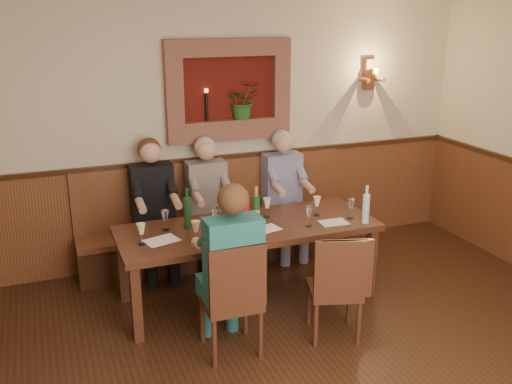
{
  "coord_description": "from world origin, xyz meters",
  "views": [
    {
      "loc": [
        -1.71,
        -2.78,
        2.66
      ],
      "look_at": [
        0.1,
        1.9,
        1.05
      ],
      "focal_mm": 40.0,
      "sensor_mm": 36.0,
      "label": 1
    }
  ],
  "objects_px": {
    "dining_table": "(248,233)",
    "chair_near_left": "(231,320)",
    "chair_near_right": "(334,307)",
    "person_bench_right": "(285,205)",
    "spittoon_bucket": "(238,215)",
    "water_bottle": "(366,208)",
    "person_bench_left": "(155,221)",
    "person_chair_front": "(230,283)",
    "wine_bottle_green_a": "(256,210)",
    "bench": "(218,233)",
    "wine_bottle_green_b": "(187,212)",
    "person_bench_mid": "(209,215)"
  },
  "relations": [
    {
      "from": "chair_near_right",
      "to": "person_bench_right",
      "type": "bearing_deg",
      "value": 97.23
    },
    {
      "from": "dining_table",
      "to": "person_bench_mid",
      "type": "height_order",
      "value": "person_bench_mid"
    },
    {
      "from": "person_bench_left",
      "to": "bench",
      "type": "bearing_deg",
      "value": 8.61
    },
    {
      "from": "person_bench_mid",
      "to": "water_bottle",
      "type": "relative_size",
      "value": 3.88
    },
    {
      "from": "chair_near_left",
      "to": "wine_bottle_green_a",
      "type": "distance_m",
      "value": 1.09
    },
    {
      "from": "dining_table",
      "to": "spittoon_bucket",
      "type": "bearing_deg",
      "value": -168.15
    },
    {
      "from": "bench",
      "to": "person_chair_front",
      "type": "relative_size",
      "value": 2.06
    },
    {
      "from": "wine_bottle_green_b",
      "to": "person_chair_front",
      "type": "bearing_deg",
      "value": -84.28
    },
    {
      "from": "chair_near_right",
      "to": "person_bench_mid",
      "type": "distance_m",
      "value": 1.84
    },
    {
      "from": "water_bottle",
      "to": "chair_near_left",
      "type": "bearing_deg",
      "value": -162.57
    },
    {
      "from": "wine_bottle_green_a",
      "to": "bench",
      "type": "bearing_deg",
      "value": 93.36
    },
    {
      "from": "dining_table",
      "to": "wine_bottle_green_a",
      "type": "bearing_deg",
      "value": -45.53
    },
    {
      "from": "chair_near_right",
      "to": "dining_table",
      "type": "bearing_deg",
      "value": 133.94
    },
    {
      "from": "person_bench_left",
      "to": "person_bench_mid",
      "type": "relative_size",
      "value": 1.02
    },
    {
      "from": "person_bench_left",
      "to": "person_bench_mid",
      "type": "xyz_separation_m",
      "value": [
        0.58,
        0.0,
        -0.01
      ]
    },
    {
      "from": "dining_table",
      "to": "person_bench_left",
      "type": "xyz_separation_m",
      "value": [
        -0.7,
        0.84,
        -0.08
      ]
    },
    {
      "from": "person_bench_right",
      "to": "chair_near_left",
      "type": "bearing_deg",
      "value": -126.04
    },
    {
      "from": "bench",
      "to": "person_bench_right",
      "type": "height_order",
      "value": "person_bench_right"
    },
    {
      "from": "person_bench_right",
      "to": "dining_table",
      "type": "bearing_deg",
      "value": -131.77
    },
    {
      "from": "chair_near_left",
      "to": "person_chair_front",
      "type": "height_order",
      "value": "person_chair_front"
    },
    {
      "from": "chair_near_left",
      "to": "wine_bottle_green_a",
      "type": "xyz_separation_m",
      "value": [
        0.5,
        0.74,
        0.62
      ]
    },
    {
      "from": "wine_bottle_green_a",
      "to": "person_bench_right",
      "type": "bearing_deg",
      "value": 52.48
    },
    {
      "from": "dining_table",
      "to": "bench",
      "type": "bearing_deg",
      "value": 90.0
    },
    {
      "from": "chair_near_left",
      "to": "person_chair_front",
      "type": "distance_m",
      "value": 0.31
    },
    {
      "from": "spittoon_bucket",
      "to": "water_bottle",
      "type": "height_order",
      "value": "water_bottle"
    },
    {
      "from": "bench",
      "to": "water_bottle",
      "type": "height_order",
      "value": "water_bottle"
    },
    {
      "from": "dining_table",
      "to": "person_chair_front",
      "type": "bearing_deg",
      "value": -119.56
    },
    {
      "from": "chair_near_left",
      "to": "spittoon_bucket",
      "type": "xyz_separation_m",
      "value": [
        0.34,
        0.77,
        0.59
      ]
    },
    {
      "from": "chair_near_right",
      "to": "wine_bottle_green_a",
      "type": "xyz_separation_m",
      "value": [
        -0.38,
        0.82,
        0.64
      ]
    },
    {
      "from": "dining_table",
      "to": "water_bottle",
      "type": "distance_m",
      "value": 1.13
    },
    {
      "from": "wine_bottle_green_a",
      "to": "wine_bottle_green_b",
      "type": "distance_m",
      "value": 0.63
    },
    {
      "from": "dining_table",
      "to": "chair_near_left",
      "type": "relative_size",
      "value": 2.41
    },
    {
      "from": "chair_near_right",
      "to": "water_bottle",
      "type": "bearing_deg",
      "value": 59.55
    },
    {
      "from": "bench",
      "to": "wine_bottle_green_a",
      "type": "height_order",
      "value": "wine_bottle_green_a"
    },
    {
      "from": "chair_near_left",
      "to": "water_bottle",
      "type": "height_order",
      "value": "water_bottle"
    },
    {
      "from": "person_bench_left",
      "to": "dining_table",
      "type": "bearing_deg",
      "value": -50.01
    },
    {
      "from": "dining_table",
      "to": "chair_near_left",
      "type": "xyz_separation_m",
      "value": [
        -0.44,
        -0.8,
        -0.39
      ]
    },
    {
      "from": "chair_near_left",
      "to": "chair_near_right",
      "type": "xyz_separation_m",
      "value": [
        0.88,
        -0.09,
        -0.02
      ]
    },
    {
      "from": "chair_near_left",
      "to": "dining_table",
      "type": "bearing_deg",
      "value": 62.74
    },
    {
      "from": "dining_table",
      "to": "water_bottle",
      "type": "relative_size",
      "value": 6.6
    },
    {
      "from": "person_bench_left",
      "to": "person_bench_right",
      "type": "distance_m",
      "value": 1.45
    },
    {
      "from": "person_bench_left",
      "to": "person_chair_front",
      "type": "height_order",
      "value": "person_chair_front"
    },
    {
      "from": "spittoon_bucket",
      "to": "water_bottle",
      "type": "relative_size",
      "value": 0.69
    },
    {
      "from": "dining_table",
      "to": "spittoon_bucket",
      "type": "relative_size",
      "value": 9.55
    },
    {
      "from": "chair_near_right",
      "to": "water_bottle",
      "type": "height_order",
      "value": "water_bottle"
    },
    {
      "from": "water_bottle",
      "to": "spittoon_bucket",
      "type": "bearing_deg",
      "value": 165.24
    },
    {
      "from": "dining_table",
      "to": "wine_bottle_green_a",
      "type": "distance_m",
      "value": 0.25
    },
    {
      "from": "person_bench_left",
      "to": "chair_near_left",
      "type": "bearing_deg",
      "value": -80.92
    },
    {
      "from": "person_bench_left",
      "to": "water_bottle",
      "type": "distance_m",
      "value": 2.13
    },
    {
      "from": "spittoon_bucket",
      "to": "wine_bottle_green_b",
      "type": "xyz_separation_m",
      "value": [
        -0.43,
        0.17,
        0.03
      ]
    }
  ]
}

